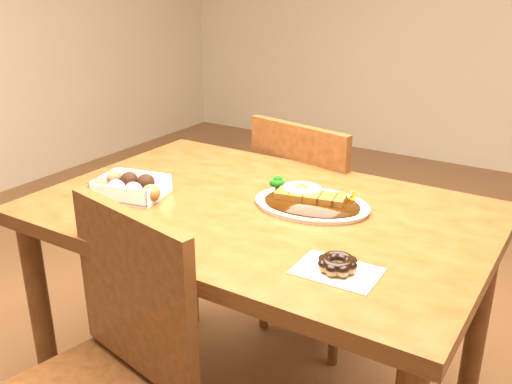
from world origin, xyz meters
The scene contains 5 objects.
table centered at (0.00, 0.00, 0.65)m, with size 1.20×0.80×0.75m.
chair_far centered at (-0.08, 0.54, 0.48)m, with size 0.49×0.49×0.87m.
katsu_curry_plate centered at (0.11, 0.07, 0.77)m, with size 0.33×0.26×0.06m.
donut_box centered at (-0.36, -0.12, 0.78)m, with size 0.23×0.18×0.05m.
pon_de_ring centered at (0.33, -0.21, 0.77)m, with size 0.18×0.13×0.03m.
Camera 1 is at (0.75, -1.20, 1.34)m, focal length 40.00 mm.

